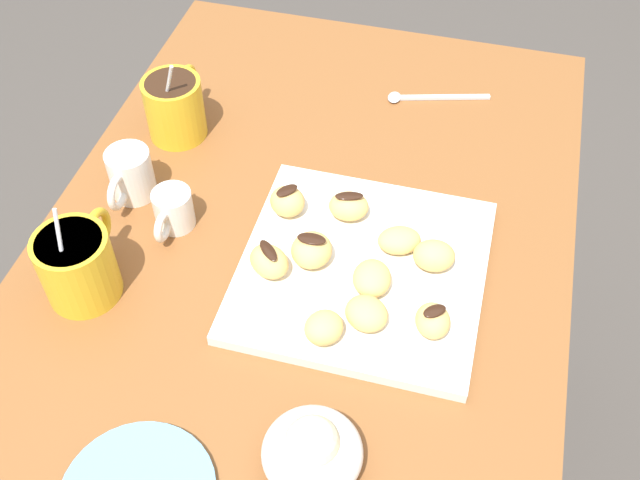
% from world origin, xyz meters
% --- Properties ---
extents(ground_plane, '(8.00, 8.00, 0.00)m').
position_xyz_m(ground_plane, '(0.00, 0.00, 0.00)').
color(ground_plane, '#423D38').
extents(dining_table, '(1.01, 0.69, 0.74)m').
position_xyz_m(dining_table, '(0.00, 0.00, 0.59)').
color(dining_table, brown).
rests_on(dining_table, ground_plane).
extents(pastry_plate_square, '(0.30, 0.30, 0.02)m').
position_xyz_m(pastry_plate_square, '(-0.04, -0.09, 0.74)').
color(pastry_plate_square, silver).
rests_on(pastry_plate_square, dining_table).
extents(coffee_mug_mustard_left, '(0.13, 0.09, 0.14)m').
position_xyz_m(coffee_mug_mustard_left, '(-0.15, 0.24, 0.79)').
color(coffee_mug_mustard_left, gold).
rests_on(coffee_mug_mustard_left, dining_table).
extents(coffee_mug_mustard_right, '(0.12, 0.09, 0.14)m').
position_xyz_m(coffee_mug_mustard_right, '(0.16, 0.24, 0.79)').
color(coffee_mug_mustard_right, gold).
rests_on(coffee_mug_mustard_right, dining_table).
extents(cream_pitcher_white, '(0.10, 0.06, 0.07)m').
position_xyz_m(cream_pitcher_white, '(0.02, 0.25, 0.78)').
color(cream_pitcher_white, silver).
rests_on(cream_pitcher_white, dining_table).
extents(ice_cream_bowl, '(0.10, 0.10, 0.08)m').
position_xyz_m(ice_cream_bowl, '(-0.30, -0.09, 0.77)').
color(ice_cream_bowl, silver).
rests_on(ice_cream_bowl, dining_table).
extents(chocolate_sauce_pitcher, '(0.09, 0.05, 0.06)m').
position_xyz_m(chocolate_sauce_pitcher, '(-0.02, 0.17, 0.77)').
color(chocolate_sauce_pitcher, silver).
rests_on(chocolate_sauce_pitcher, dining_table).
extents(loose_spoon_near_saucer, '(0.06, 0.16, 0.01)m').
position_xyz_m(loose_spoon_near_saucer, '(0.33, -0.11, 0.74)').
color(loose_spoon_near_saucer, silver).
rests_on(loose_spoon_near_saucer, dining_table).
extents(beignet_0, '(0.06, 0.05, 0.03)m').
position_xyz_m(beignet_0, '(-0.07, -0.11, 0.77)').
color(beignet_0, '#E5B260').
rests_on(beignet_0, pastry_plate_square).
extents(beignet_1, '(0.06, 0.05, 0.03)m').
position_xyz_m(beignet_1, '(-0.11, -0.19, 0.77)').
color(beignet_1, '#E5B260').
rests_on(beignet_1, pastry_plate_square).
extents(chocolate_drizzle_1, '(0.03, 0.03, 0.00)m').
position_xyz_m(chocolate_drizzle_1, '(-0.11, -0.19, 0.79)').
color(chocolate_drizzle_1, black).
rests_on(chocolate_drizzle_1, beignet_1).
extents(beignet_2, '(0.07, 0.07, 0.03)m').
position_xyz_m(beignet_2, '(-0.12, -0.11, 0.77)').
color(beignet_2, '#E5B260').
rests_on(beignet_2, pastry_plate_square).
extents(beignet_3, '(0.06, 0.06, 0.04)m').
position_xyz_m(beignet_3, '(0.03, 0.03, 0.77)').
color(beignet_3, '#E5B260').
rests_on(beignet_3, pastry_plate_square).
extents(chocolate_drizzle_3, '(0.03, 0.03, 0.00)m').
position_xyz_m(chocolate_drizzle_3, '(0.03, 0.03, 0.79)').
color(chocolate_drizzle_3, black).
rests_on(chocolate_drizzle_3, beignet_3).
extents(beignet_4, '(0.06, 0.07, 0.04)m').
position_xyz_m(beignet_4, '(-0.08, 0.02, 0.77)').
color(beignet_4, '#E5B260').
rests_on(beignet_4, pastry_plate_square).
extents(chocolate_drizzle_4, '(0.04, 0.04, 0.00)m').
position_xyz_m(chocolate_drizzle_4, '(-0.08, 0.02, 0.79)').
color(chocolate_drizzle_4, black).
rests_on(chocolate_drizzle_4, beignet_4).
extents(beignet_5, '(0.06, 0.06, 0.04)m').
position_xyz_m(beignet_5, '(-0.05, -0.02, 0.77)').
color(beignet_5, '#E5B260').
rests_on(beignet_5, pastry_plate_square).
extents(chocolate_drizzle_5, '(0.02, 0.04, 0.00)m').
position_xyz_m(chocolate_drizzle_5, '(-0.05, -0.02, 0.79)').
color(chocolate_drizzle_5, black).
rests_on(chocolate_drizzle_5, beignet_5).
extents(beignet_6, '(0.06, 0.07, 0.03)m').
position_xyz_m(beignet_6, '(-0.00, -0.13, 0.77)').
color(beignet_6, '#E5B260').
rests_on(beignet_6, pastry_plate_square).
extents(beignet_7, '(0.06, 0.06, 0.03)m').
position_xyz_m(beignet_7, '(-0.15, -0.07, 0.77)').
color(beignet_7, '#E5B260').
rests_on(beignet_7, pastry_plate_square).
extents(beignet_8, '(0.05, 0.06, 0.04)m').
position_xyz_m(beignet_8, '(-0.02, -0.17, 0.77)').
color(beignet_8, '#E5B260').
rests_on(beignet_8, pastry_plate_square).
extents(beignet_9, '(0.05, 0.06, 0.04)m').
position_xyz_m(beignet_9, '(0.04, -0.05, 0.77)').
color(beignet_9, '#E5B260').
rests_on(beignet_9, pastry_plate_square).
extents(chocolate_drizzle_9, '(0.02, 0.04, 0.00)m').
position_xyz_m(chocolate_drizzle_9, '(0.04, -0.05, 0.79)').
color(chocolate_drizzle_9, black).
rests_on(chocolate_drizzle_9, beignet_9).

